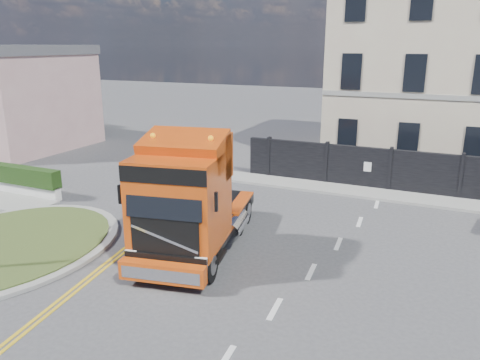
% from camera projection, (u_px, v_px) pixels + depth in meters
% --- Properties ---
extents(ground, '(120.00, 120.00, 0.00)m').
position_uv_depth(ground, '(229.00, 250.00, 15.69)').
color(ground, '#424244').
rests_on(ground, ground).
extents(traffic_island, '(6.80, 6.80, 0.17)m').
position_uv_depth(traffic_island, '(4.00, 246.00, 15.80)').
color(traffic_island, gray).
rests_on(traffic_island, ground).
extents(seaside_bldg_pink, '(8.00, 8.00, 6.00)m').
position_uv_depth(seaside_bldg_pink, '(13.00, 102.00, 30.61)').
color(seaside_bldg_pink, '#C9A19D').
rests_on(seaside_bldg_pink, ground).
extents(hoarding_fence, '(18.80, 0.25, 2.00)m').
position_uv_depth(hoarding_fence, '(449.00, 177.00, 20.71)').
color(hoarding_fence, black).
rests_on(hoarding_fence, ground).
extents(georgian_building, '(12.30, 10.30, 12.80)m').
position_uv_depth(georgian_building, '(452.00, 60.00, 26.16)').
color(georgian_building, beige).
rests_on(georgian_building, ground).
extents(pavement_far, '(20.00, 1.60, 0.12)m').
position_uv_depth(pavement_far, '(433.00, 201.00, 20.40)').
color(pavement_far, gray).
rests_on(pavement_far, ground).
extents(truck, '(3.69, 7.03, 4.00)m').
position_uv_depth(truck, '(188.00, 204.00, 14.71)').
color(truck, black).
rests_on(truck, ground).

